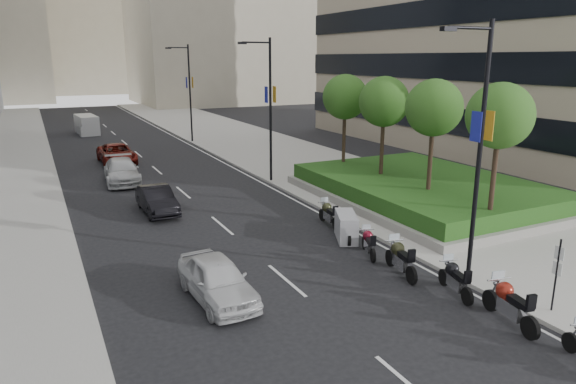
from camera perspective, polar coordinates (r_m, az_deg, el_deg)
ground at (r=16.53m, az=11.00°, el=-13.77°), size 160.00×160.00×0.00m
sidewalk_right at (r=45.83m, az=-2.80°, el=4.95°), size 10.00×100.00×0.15m
lane_edge at (r=44.02m, az=-9.14°, el=4.29°), size 0.12×100.00×0.01m
lane_centre at (r=42.80m, az=-15.80°, el=3.62°), size 0.12×100.00×0.01m
building_cream_centre at (r=132.34m, az=-22.75°, el=18.45°), size 30.00×24.00×38.00m
planter at (r=29.62m, az=14.80°, el=-0.39°), size 10.00×14.00×0.40m
hedge at (r=29.48m, az=14.88°, el=0.74°), size 9.40×13.40×0.80m
tree_0 at (r=23.49m, az=22.47°, el=7.78°), size 2.80×2.80×6.30m
tree_1 at (r=26.29m, az=15.90°, el=8.94°), size 2.80×2.80×6.30m
tree_2 at (r=29.36m, az=10.62°, el=9.79°), size 2.80×2.80×6.30m
tree_3 at (r=32.64m, az=6.36°, el=10.41°), size 2.80×2.80×6.30m
lamp_post_0 at (r=18.33m, az=20.28°, el=5.19°), size 2.34×0.45×9.00m
lamp_post_1 at (r=32.35m, az=-2.22°, el=9.82°), size 2.34×0.45×9.00m
lamp_post_2 at (r=49.28m, az=-11.03°, el=11.23°), size 2.34×0.45×9.00m
parking_sign at (r=17.92m, az=27.69°, el=-7.82°), size 0.06×0.32×2.50m
motorcycle_1 at (r=17.11m, az=23.38°, el=-11.28°), size 0.83×2.45×1.23m
motorcycle_2 at (r=18.47m, az=18.07°, el=-9.14°), size 0.81×2.10×1.07m
motorcycle_3 at (r=19.56m, az=12.38°, el=-7.20°), size 0.81×2.33×1.17m
motorcycle_4 at (r=21.17m, az=8.95°, el=-5.61°), size 0.90×1.87×0.98m
motorcycle_5 at (r=22.76m, az=6.48°, el=-3.87°), size 1.54×2.12×1.20m
motorcycle_6 at (r=24.65m, az=4.54°, el=-2.43°), size 0.71×2.13×1.06m
car_a at (r=17.34m, az=-7.90°, el=-9.58°), size 1.89×4.29×1.43m
car_b at (r=27.40m, az=-14.36°, el=-0.84°), size 1.50×4.18×1.37m
car_c at (r=34.77m, az=-17.99°, el=2.24°), size 2.48×5.28×1.49m
car_d at (r=41.24m, az=-18.48°, el=4.05°), size 2.50×5.30×1.46m
delivery_van at (r=58.50m, az=-21.43°, el=6.91°), size 2.12×4.77×1.95m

